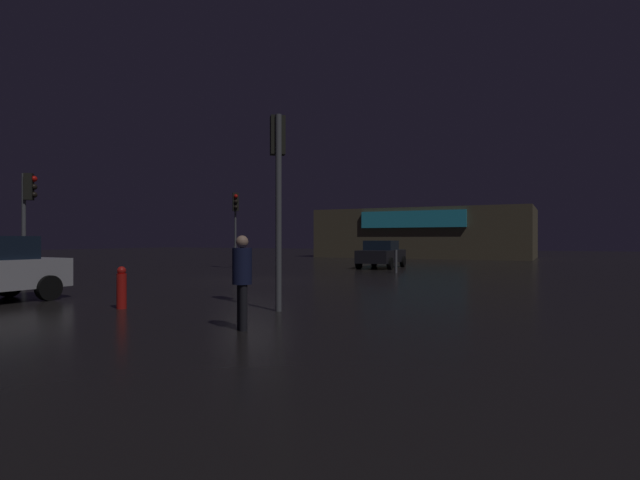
{
  "coord_description": "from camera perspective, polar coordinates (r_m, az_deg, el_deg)",
  "views": [
    {
      "loc": [
        10.67,
        -16.0,
        1.57
      ],
      "look_at": [
        0.3,
        5.32,
        1.55
      ],
      "focal_mm": 27.87,
      "sensor_mm": 36.0,
      "label": 1
    }
  ],
  "objects": [
    {
      "name": "ground_plane",
      "position": [
        19.29,
        -7.76,
        -4.62
      ],
      "size": [
        120.0,
        120.0,
        0.0
      ],
      "primitive_type": "plane",
      "color": "black"
    },
    {
      "name": "bollard_kerb_a",
      "position": [
        29.13,
        -9.79,
        -1.84
      ],
      "size": [
        0.11,
        0.11,
        1.22
      ],
      "primitive_type": "cylinder",
      "color": "#595B60",
      "rests_on": "ground"
    },
    {
      "name": "fire_hydrant",
      "position": [
        12.16,
        -21.83,
        -5.11
      ],
      "size": [
        0.22,
        0.22,
        0.96
      ],
      "color": "red",
      "rests_on": "ground"
    },
    {
      "name": "traffic_signal_cross_left",
      "position": [
        11.1,
        -4.86,
        8.04
      ],
      "size": [
        0.41,
        0.43,
        4.31
      ],
      "color": "#595B60",
      "rests_on": "ground"
    },
    {
      "name": "car_far",
      "position": [
        27.68,
        7.08,
        -1.62
      ],
      "size": [
        2.09,
        4.25,
        1.51
      ],
      "color": "black",
      "rests_on": "ground"
    },
    {
      "name": "traffic_signal_main",
      "position": [
        19.65,
        -30.55,
        3.54
      ],
      "size": [
        0.43,
        0.42,
        3.82
      ],
      "color": "#595B60",
      "rests_on": "ground"
    },
    {
      "name": "pedestrian",
      "position": [
        8.72,
        -8.93,
        -4.01
      ],
      "size": [
        0.48,
        0.48,
        1.64
      ],
      "color": "black",
      "rests_on": "ground"
    },
    {
      "name": "traffic_signal_opposite",
      "position": [
        27.21,
        -9.67,
        3.29
      ],
      "size": [
        0.41,
        0.43,
        4.09
      ],
      "color": "#595B60",
      "rests_on": "ground"
    },
    {
      "name": "bollard_kerb_b",
      "position": [
        23.61,
        8.71,
        -2.44
      ],
      "size": [
        0.13,
        0.13,
        1.09
      ],
      "primitive_type": "cylinder",
      "color": "#595B60",
      "rests_on": "ground"
    },
    {
      "name": "store_building",
      "position": [
        45.31,
        12.06,
        0.73
      ],
      "size": [
        17.98,
        9.25,
        4.21
      ],
      "color": "brown",
      "rests_on": "ground"
    }
  ]
}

